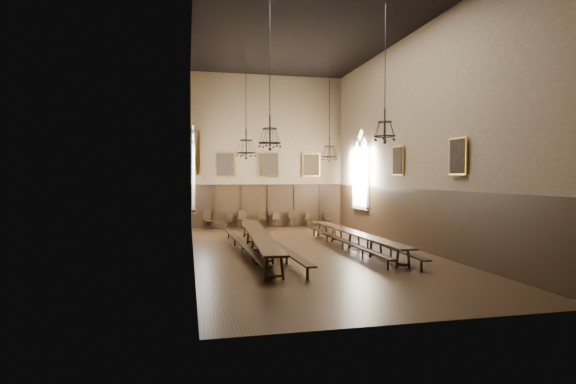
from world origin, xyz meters
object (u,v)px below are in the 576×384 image
object	(u,v)px
table_right	(354,240)
bench_right_outer	(368,242)
table_left	(258,243)
chair_1	(229,224)
chair_6	(309,222)
chair_0	(208,224)
chair_7	(328,222)
chair_3	(262,223)
chair_5	(293,222)
chandelier_front_right	(385,126)
bench_left_outer	(243,247)
bench_left_inner	(271,244)
bench_right_inner	(343,243)
chair_2	(243,223)
chandelier_back_right	(329,148)
chandelier_front_left	(270,132)
chandelier_back_left	(246,145)
chair_4	(277,223)

from	to	relation	value
table_right	bench_right_outer	size ratio (longest dim) A/B	0.90
table_left	chair_1	world-z (taller)	chair_1
bench_right_outer	chair_6	distance (m)	8.53
chair_0	chair_7	world-z (taller)	chair_0
chair_3	chair_6	xyz separation A→B (m)	(2.85, -0.00, -0.02)
table_left	chair_5	xyz separation A→B (m)	(3.39, 8.54, -0.11)
table_left	chandelier_front_right	xyz separation A→B (m)	(4.00, -2.80, 4.35)
chair_1	bench_left_outer	bearing A→B (deg)	-74.05
bench_left_inner	chair_7	distance (m)	9.84
chair_6	chair_3	bearing A→B (deg)	170.68
bench_right_inner	chair_2	distance (m)	8.99
chair_1	chandelier_back_right	xyz separation A→B (m)	(4.23, -5.61, 4.06)
chair_2	chandelier_front_left	size ratio (longest dim) A/B	0.21
bench_left_outer	chandelier_back_left	size ratio (longest dim) A/B	1.85
bench_right_outer	table_left	bearing A→B (deg)	-179.68
bench_left_inner	chair_4	bearing A→B (deg)	77.24
chair_0	chair_6	size ratio (longest dim) A/B	1.18
table_right	chair_1	distance (m)	9.46
table_right	chair_3	distance (m)	8.76
bench_left_inner	chair_1	size ratio (longest dim) A/B	11.95
bench_left_outer	chandelier_back_right	distance (m)	6.73
chair_7	chandelier_back_right	bearing A→B (deg)	-114.85
chair_2	chair_7	size ratio (longest dim) A/B	1.20
bench_left_outer	chair_7	world-z (taller)	chair_7
chair_5	chandelier_back_right	bearing A→B (deg)	-87.89
chandelier_back_right	chandelier_front_left	size ratio (longest dim) A/B	1.05
bench_left_outer	chair_5	xyz separation A→B (m)	(4.03, 8.60, 0.03)
table_left	chair_2	distance (m)	8.60
chandelier_back_left	chandelier_back_right	distance (m)	3.99
bench_left_inner	chandelier_front_right	bearing A→B (deg)	-39.72
bench_right_outer	chair_1	distance (m)	9.84
chair_3	chandelier_back_right	size ratio (longest dim) A/B	0.18
bench_left_outer	chair_2	size ratio (longest dim) A/B	9.18
chair_6	chair_0	bearing A→B (deg)	170.55
bench_right_outer	chair_2	xyz separation A→B (m)	(-4.14, 8.56, 0.02)
chair_7	chandelier_front_right	bearing A→B (deg)	-105.59
bench_right_outer	chair_2	distance (m)	9.51
chair_1	chandelier_front_right	size ratio (longest dim) A/B	0.19
bench_right_outer	chair_6	xyz separation A→B (m)	(-0.18, 8.53, -0.03)
chandelier_back_right	bench_left_inner	bearing A→B (deg)	-139.60
chair_1	chair_4	xyz separation A→B (m)	(2.83, -0.00, 0.01)
table_left	chair_0	bearing A→B (deg)	100.52
table_right	chandelier_front_right	distance (m)	5.30
bench_left_outer	chandelier_back_right	world-z (taller)	chandelier_back_right
chair_0	chair_2	xyz separation A→B (m)	(2.03, 0.01, 0.01)
table_right	chair_0	distance (m)	10.13
chair_0	chandelier_front_right	bearing A→B (deg)	-77.85
bench_left_inner	chair_6	xyz separation A→B (m)	(3.88, 8.47, -0.05)
chair_0	chair_4	bearing A→B (deg)	-14.95
bench_right_inner	chandelier_front_left	distance (m)	5.92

